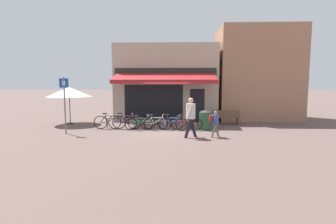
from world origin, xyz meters
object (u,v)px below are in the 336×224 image
Objects in this scene: pedestrian_adult at (191,114)px; bicycle_purple at (124,122)px; bicycle_green at (140,123)px; bicycle_silver at (156,123)px; bicycle_black at (110,122)px; cafe_parasol at (69,92)px; bicycle_blue at (172,123)px; parking_sign at (65,100)px; park_bench at (226,117)px; litter_bin at (205,120)px; bicycle_red at (186,123)px; pedestrian_child at (215,121)px.

bicycle_purple is at bearing 142.43° from pedestrian_adult.
bicycle_purple is 0.93m from bicycle_green.
bicycle_silver is at bearing 127.51° from pedestrian_adult.
bicycle_black is at bearing 148.09° from pedestrian_adult.
bicycle_green is 0.61× the size of cafe_parasol.
bicycle_silver reaches higher than bicycle_blue.
bicycle_silver is 0.61× the size of parking_sign.
park_bench is at bearing 12.01° from bicycle_black.
parking_sign is (-6.07, 0.65, 0.57)m from pedestrian_adult.
litter_bin is 2.29m from park_bench.
bicycle_green is 0.96× the size of bicycle_red.
cafe_parasol is at bearing 156.76° from pedestrian_child.
pedestrian_child is at bearing -23.28° from cafe_parasol.
bicycle_silver is 1.05× the size of park_bench.
parking_sign is at bearing 179.92° from bicycle_green.
bicycle_black is 1.07× the size of park_bench.
bicycle_red reaches higher than bicycle_green.
litter_bin is at bearing 2.65° from bicycle_purple.
bicycle_purple reaches higher than bicycle_green.
bicycle_blue is at bearing 6.34° from bicycle_silver.
parking_sign reaches higher than park_bench.
bicycle_red is at bearing 5.64° from bicycle_silver.
park_bench reaches higher than bicycle_silver.
pedestrian_child is 0.46× the size of cafe_parasol.
pedestrian_child reaches higher than bicycle_blue.
cafe_parasol reaches higher than pedestrian_child.
parking_sign is (-6.90, -1.30, 1.13)m from litter_bin.
bicycle_green is 3.24m from pedestrian_adult.
bicycle_purple is 4.31m from litter_bin.
bicycle_purple is 4.09m from pedestrian_adult.
pedestrian_child is at bearing -18.95° from bicycle_purple.
pedestrian_adult is (3.47, -2.06, 0.70)m from bicycle_purple.
pedestrian_adult reaches higher than pedestrian_child.
bicycle_black is 0.63× the size of parking_sign.
pedestrian_adult is (1.75, -1.79, 0.72)m from bicycle_silver.
bicycle_silver is 2.61m from pedestrian_adult.
pedestrian_child is 3.82m from park_bench.
bicycle_black reaches higher than bicycle_green.
bicycle_green is 0.96× the size of bicycle_blue.
cafe_parasol is at bearing 165.41° from bicycle_silver.
bicycle_green is at bearing 18.66° from parking_sign.
litter_bin is at bearing 20.54° from bicycle_red.
bicycle_green is 5.11m from cafe_parasol.
bicycle_silver is at bearing -7.60° from bicycle_black.
pedestrian_child is (1.10, 0.11, -0.35)m from pedestrian_adult.
bicycle_green is at bearing 155.00° from pedestrian_child.
bicycle_silver is 0.64× the size of cafe_parasol.
bicycle_black is 3.34m from bicycle_blue.
pedestrian_child is 0.76× the size of park_bench.
bicycle_purple is at bearing -162.87° from park_bench.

